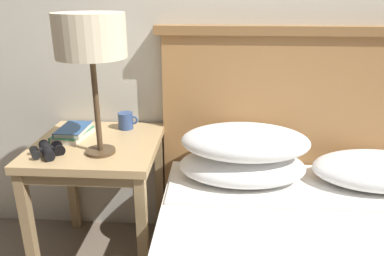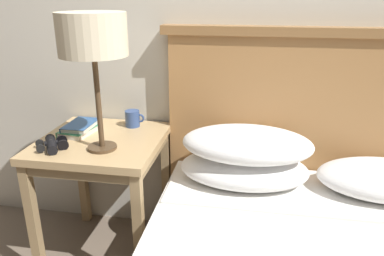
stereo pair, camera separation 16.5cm
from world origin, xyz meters
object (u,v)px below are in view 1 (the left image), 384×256
Objects in this scene: book_on_nightstand at (72,134)px; nightstand at (98,159)px; book_stacked_on_top at (73,129)px; binoculars_pair at (47,150)px; table_lamp at (90,39)px; coffee_mug at (126,121)px.

nightstand is at bearing -22.41° from book_on_nightstand.
book_stacked_on_top is 0.22m from binoculars_pair.
table_lamp reaches higher than nightstand.
coffee_mug reaches higher than book_stacked_on_top.
coffee_mug is at bearing 30.49° from book_on_nightstand.
table_lamp is 2.61× the size of book_on_nightstand.
book_on_nightstand reaches higher than nightstand.
table_lamp is (0.06, -0.12, 0.58)m from nightstand.
book_stacked_on_top is 1.91× the size of coffee_mug.
book_stacked_on_top is at bearing 136.19° from table_lamp.
book_stacked_on_top is (-0.19, 0.18, -0.45)m from table_lamp.
coffee_mug reaches higher than binoculars_pair.
nightstand is at bearing 115.53° from table_lamp.
table_lamp reaches higher than book_on_nightstand.
book_stacked_on_top is 1.25× the size of binoculars_pair.
table_lamp reaches higher than book_stacked_on_top.
coffee_mug is (0.10, 0.19, 0.13)m from nightstand.
table_lamp is at bearing -64.47° from nightstand.
nightstand is 1.10× the size of table_lamp.
book_on_nightstand is 0.03m from book_stacked_on_top.
coffee_mug is (0.23, 0.13, 0.00)m from book_stacked_on_top.
book_on_nightstand is 2.20× the size of coffee_mug.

